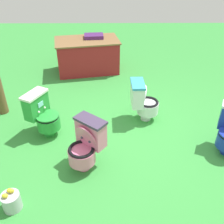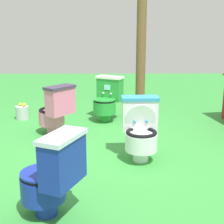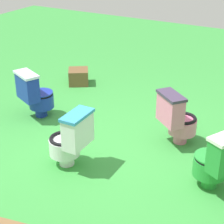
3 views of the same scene
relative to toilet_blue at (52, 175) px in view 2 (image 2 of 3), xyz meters
The scene contains 7 objects.
ground 1.53m from the toilet_blue, 166.21° to the left, with size 14.00×14.00×0.00m, color green.
toilet_blue is the anchor object (origin of this frame).
toilet_white 1.46m from the toilet_blue, 145.59° to the left, with size 0.50×0.44×0.73m.
toilet_green 2.87m from the toilet_blue, behind, with size 0.62×0.58×0.73m.
toilet_pink 2.12m from the toilet_blue, behind, with size 0.62×0.64×0.73m.
wooden_post 3.95m from the toilet_blue, 164.03° to the left, with size 0.18×0.18×1.98m, color brown.
lemon_bucket 3.11m from the toilet_blue, 161.16° to the right, with size 0.22×0.22×0.28m.
Camera 2 is at (3.80, 0.09, 1.51)m, focal length 51.73 mm.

